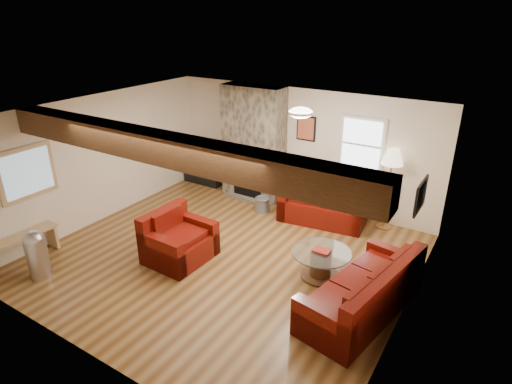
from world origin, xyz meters
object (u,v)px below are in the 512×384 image
loveseat (324,199)px  coffee_table (321,264)px  armchair_red (179,237)px  floor_lamp (392,161)px  television (204,154)px  tv_cabinet (205,173)px  sofa_three (362,287)px

loveseat → coffee_table: 2.07m
armchair_red → floor_lamp: size_ratio=0.65×
television → tv_cabinet: bearing=0.0°
sofa_three → armchair_red: size_ratio=2.00×
loveseat → floor_lamp: (1.15, 0.32, 0.93)m
television → floor_lamp: (4.46, 0.02, 0.64)m
loveseat → floor_lamp: 1.52m
sofa_three → television: 5.62m
loveseat → armchair_red: (-1.48, -2.68, -0.02)m
coffee_table → tv_cabinet: (-4.09, 2.20, 0.02)m
armchair_red → floor_lamp: 4.10m
coffee_table → television: size_ratio=1.13×
loveseat → coffee_table: bearing=-75.2°
tv_cabinet → television: bearing=0.0°
loveseat → armchair_red: size_ratio=1.60×
loveseat → tv_cabinet: (-3.31, 0.30, -0.20)m
coffee_table → armchair_red: bearing=-160.9°
armchair_red → television: bearing=33.1°
coffee_table → floor_lamp: floor_lamp is taller
loveseat → television: bearing=167.1°
sofa_three → coffee_table: bearing=-109.5°
coffee_table → floor_lamp: 2.52m
floor_lamp → loveseat: bearing=-164.5°
armchair_red → television: (-1.83, 2.98, 0.31)m
loveseat → tv_cabinet: loveseat is taller
coffee_table → floor_lamp: (0.37, 2.22, 1.14)m
loveseat → tv_cabinet: 3.33m
tv_cabinet → television: (0.00, 0.00, 0.49)m
coffee_table → loveseat: bearing=112.5°
sofa_three → television: television is taller
tv_cabinet → floor_lamp: floor_lamp is taller
loveseat → television: 3.33m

